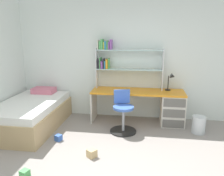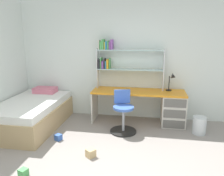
% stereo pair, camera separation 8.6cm
% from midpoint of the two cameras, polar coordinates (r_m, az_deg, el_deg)
% --- Properties ---
extents(room_shell, '(5.94, 6.23, 2.64)m').
position_cam_midpoint_polar(room_shell, '(4.14, -16.55, 4.94)').
color(room_shell, silver).
rests_on(room_shell, ground_plane).
extents(desk, '(1.97, 0.61, 0.71)m').
position_cam_midpoint_polar(desk, '(4.95, 12.00, -4.32)').
color(desk, orange).
rests_on(desk, ground_plane).
extents(bookshelf_hutch, '(1.46, 0.22, 1.08)m').
position_cam_midpoint_polar(bookshelf_hutch, '(4.97, 1.11, 7.31)').
color(bookshelf_hutch, silver).
rests_on(bookshelf_hutch, desk).
extents(desk_lamp, '(0.20, 0.17, 0.38)m').
position_cam_midpoint_polar(desk_lamp, '(4.93, 14.31, 2.19)').
color(desk_lamp, black).
rests_on(desk_lamp, desk).
extents(swivel_chair, '(0.52, 0.52, 0.82)m').
position_cam_midpoint_polar(swivel_chair, '(4.48, 2.25, -6.97)').
color(swivel_chair, black).
rests_on(swivel_chair, ground_plane).
extents(bed_platform, '(1.13, 1.88, 0.68)m').
position_cam_midpoint_polar(bed_platform, '(4.98, -20.32, -6.26)').
color(bed_platform, tan).
rests_on(bed_platform, ground_plane).
extents(waste_bin, '(0.26, 0.26, 0.34)m').
position_cam_midpoint_polar(waste_bin, '(4.76, 20.55, -8.66)').
color(waste_bin, silver).
rests_on(waste_bin, ground_plane).
extents(toy_block_natural_0, '(0.18, 0.18, 0.13)m').
position_cam_midpoint_polar(toy_block_natural_0, '(3.72, -5.81, -16.06)').
color(toy_block_natural_0, tan).
rests_on(toy_block_natural_0, ground_plane).
extents(toy_block_green_1, '(0.13, 0.13, 0.11)m').
position_cam_midpoint_polar(toy_block_green_1, '(3.49, -21.85, -19.43)').
color(toy_block_green_1, '#479E51').
rests_on(toy_block_green_1, ground_plane).
extents(toy_block_blue_2, '(0.14, 0.14, 0.11)m').
position_cam_midpoint_polar(toy_block_blue_2, '(4.33, -13.93, -12.10)').
color(toy_block_blue_2, '#3860B7').
rests_on(toy_block_blue_2, ground_plane).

